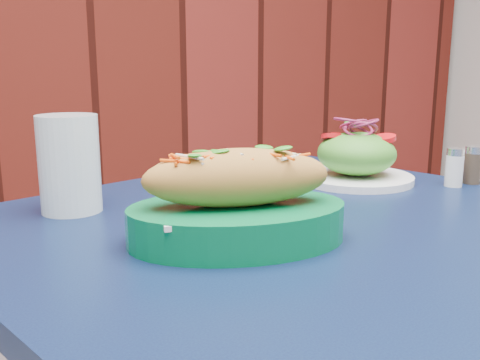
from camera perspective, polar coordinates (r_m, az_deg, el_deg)
name	(u,v)px	position (r m, az deg, el deg)	size (l,w,h in m)	color
cafe_table	(321,287)	(0.73, 8.60, -11.24)	(0.99, 0.99, 0.75)	black
banh_mi_basket	(238,203)	(0.61, -0.26, -2.52)	(0.29, 0.22, 0.12)	#046737
salad_plate	(356,158)	(0.95, 12.28, 2.30)	(0.20, 0.20, 0.11)	white
water_glass	(69,164)	(0.77, -17.74, 1.65)	(0.08, 0.08, 0.13)	silver
salt_shaker	(454,167)	(0.96, 21.90, 1.27)	(0.03, 0.03, 0.06)	white
pepper_shaker	(473,165)	(0.99, 23.57, 1.49)	(0.03, 0.03, 0.06)	#3F3326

